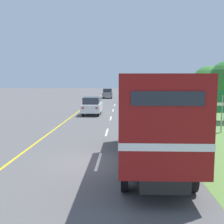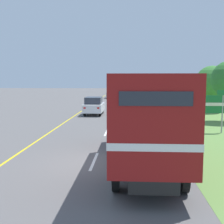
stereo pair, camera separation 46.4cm
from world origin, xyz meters
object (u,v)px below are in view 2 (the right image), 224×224
at_px(lead_car_blue_ahead, 133,97).
at_px(roadside_tree_mid, 212,82).
at_px(horse_trailer_truck, 145,116).
at_px(delineator_post, 188,143).
at_px(lead_car_grey_ahead, 112,93).
at_px(highway_sign, 211,105).
at_px(lead_car_white, 94,106).

bearing_deg(lead_car_blue_ahead, roadside_tree_mid, -53.00).
xyz_separation_m(lead_car_blue_ahead, roadside_tree_mid, (8.17, -10.85, 2.25)).
relative_size(horse_trailer_truck, roadside_tree_mid, 1.80).
bearing_deg(lead_car_blue_ahead, delineator_post, -85.48).
xyz_separation_m(lead_car_grey_ahead, delineator_post, (5.89, -38.92, -0.40)).
xyz_separation_m(highway_sign, delineator_post, (-2.51, -5.25, -1.29)).
height_order(lead_car_blue_ahead, delineator_post, lead_car_blue_ahead).
distance_m(horse_trailer_truck, delineator_post, 3.29).
height_order(lead_car_white, delineator_post, lead_car_white).
height_order(lead_car_blue_ahead, lead_car_grey_ahead, lead_car_blue_ahead).
bearing_deg(roadside_tree_mid, lead_car_white, -166.35).
bearing_deg(roadside_tree_mid, lead_car_blue_ahead, 127.00).
xyz_separation_m(horse_trailer_truck, lead_car_grey_ahead, (-3.76, 40.93, -1.10)).
height_order(lead_car_white, lead_car_blue_ahead, lead_car_blue_ahead).
relative_size(roadside_tree_mid, delineator_post, 5.15).
bearing_deg(lead_car_white, roadside_tree_mid, 13.65).
relative_size(lead_car_grey_ahead, highway_sign, 1.40).
distance_m(highway_sign, roadside_tree_mid, 12.53).
bearing_deg(highway_sign, delineator_post, -115.56).
bearing_deg(horse_trailer_truck, lead_car_white, 104.02).
height_order(horse_trailer_truck, lead_car_white, horse_trailer_truck).
xyz_separation_m(lead_car_white, highway_sign, (8.70, -9.02, 0.90)).
xyz_separation_m(horse_trailer_truck, roadside_tree_mid, (8.08, 19.23, 1.15)).
distance_m(lead_car_blue_ahead, delineator_post, 28.16).
distance_m(lead_car_white, highway_sign, 12.56).
bearing_deg(highway_sign, horse_trailer_truck, -122.54).
height_order(lead_car_blue_ahead, roadside_tree_mid, roadside_tree_mid).
relative_size(lead_car_blue_ahead, roadside_tree_mid, 0.90).
height_order(horse_trailer_truck, lead_car_blue_ahead, horse_trailer_truck).
distance_m(horse_trailer_truck, roadside_tree_mid, 20.89).
relative_size(lead_car_blue_ahead, lead_car_grey_ahead, 1.13).
height_order(lead_car_grey_ahead, roadside_tree_mid, roadside_tree_mid).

